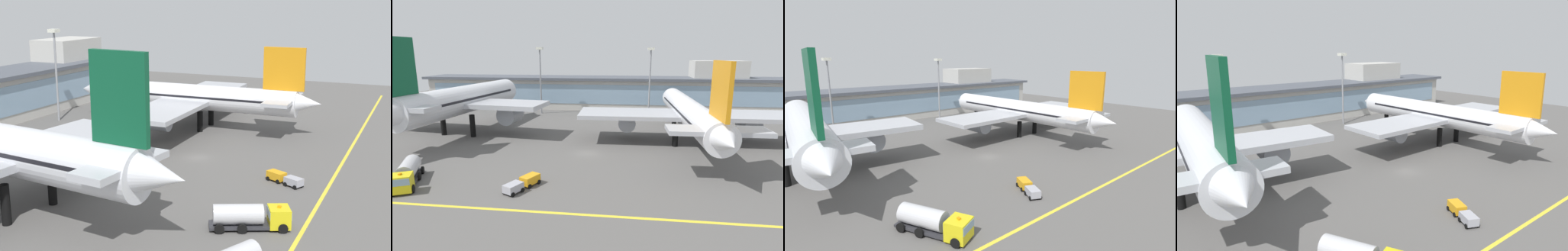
# 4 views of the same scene
# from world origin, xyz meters

# --- Properties ---
(ground_plane) EXTENTS (180.00, 180.00, 0.00)m
(ground_plane) POSITION_xyz_m (0.00, 0.00, 0.00)
(ground_plane) COLOR #5B5956
(taxiway_centreline_stripe) EXTENTS (144.00, 0.50, 0.01)m
(taxiway_centreline_stripe) POSITION_xyz_m (0.00, -22.00, 0.01)
(taxiway_centreline_stripe) COLOR yellow
(taxiway_centreline_stripe) RESTS_ON ground
(airliner_near_left) EXTENTS (37.54, 48.94, 20.20)m
(airliner_near_left) POSITION_xyz_m (-29.05, 11.73, 7.41)
(airliner_near_left) COLOR black
(airliner_near_left) RESTS_ON ground
(airliner_near_right) EXTENTS (43.69, 51.12, 16.55)m
(airliner_near_right) POSITION_xyz_m (19.10, 9.64, 6.03)
(airliner_near_right) COLOR black
(airliner_near_right) RESTS_ON ground
(fuel_tanker_truck) EXTENTS (6.08, 9.22, 2.90)m
(fuel_tanker_truck) POSITION_xyz_m (-22.68, -16.69, 1.51)
(fuel_tanker_truck) COLOR black
(fuel_tanker_truck) RESTS_ON ground
(baggage_tug_near) EXTENTS (3.90, 5.69, 1.40)m
(baggage_tug_near) POSITION_xyz_m (-6.56, -16.09, 0.79)
(baggage_tug_near) COLOR black
(baggage_tug_near) RESTS_ON ground
(apron_light_mast_west) EXTENTS (1.80, 1.80, 19.12)m
(apron_light_mast_west) POSITION_xyz_m (13.06, 37.78, 12.93)
(apron_light_mast_west) COLOR gray
(apron_light_mast_west) RESTS_ON ground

